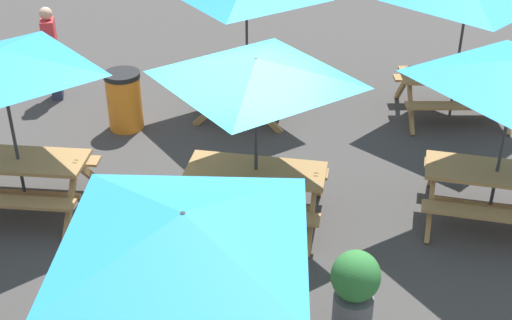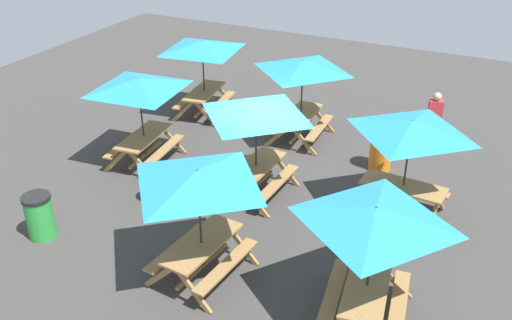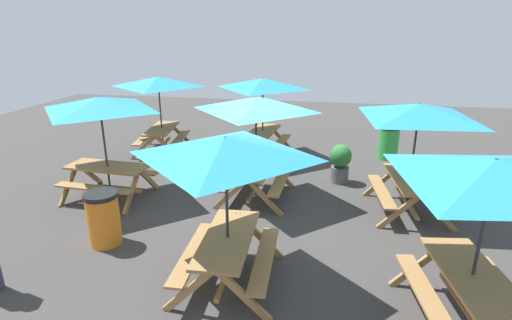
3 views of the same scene
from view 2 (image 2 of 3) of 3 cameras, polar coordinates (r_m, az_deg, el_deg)
name	(u,v)px [view 2 (image 2 of 3)]	position (r m, az deg, el deg)	size (l,w,h in m)	color
ground_plane	(263,187)	(13.73, 0.75, -2.74)	(25.11, 25.11, 0.00)	#3D3A38
picnic_table_0	(256,117)	(12.55, 0.00, 4.37)	(2.08, 2.08, 2.34)	olive
picnic_table_1	(139,90)	(14.27, -11.62, 6.83)	(2.82, 2.82, 2.34)	olive
picnic_table_2	(202,51)	(16.97, -5.38, 10.78)	(2.80, 2.80, 2.34)	olive
picnic_table_3	(198,185)	(10.00, -5.81, -2.54)	(2.18, 2.18, 2.34)	olive
picnic_table_4	(374,224)	(9.16, 11.75, -6.27)	(2.26, 2.26, 2.34)	olive
picnic_table_5	(411,134)	(12.17, 15.23, 2.51)	(2.12, 2.12, 2.34)	olive
picnic_table_6	(303,71)	(15.30, 4.69, 8.82)	(2.07, 2.07, 2.34)	olive
trash_bin_orange	(381,151)	(14.65, 12.37, 0.89)	(0.59, 0.59, 0.98)	orange
trash_bin_green	(40,216)	(12.63, -20.83, -5.26)	(0.59, 0.59, 0.98)	green
potted_plant_0	(156,182)	(13.10, -9.94, -2.19)	(0.53, 0.53, 0.97)	#59595B
person_standing	(434,120)	(15.73, 17.34, 3.79)	(0.32, 0.41, 1.67)	#2D334C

